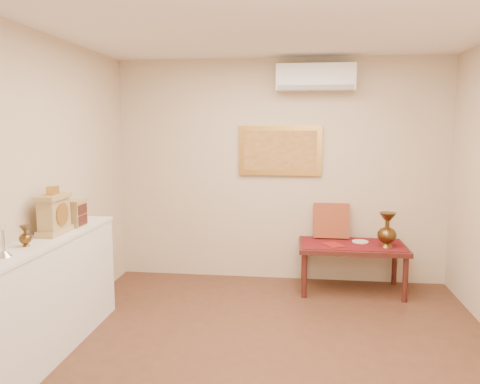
% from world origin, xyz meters
% --- Properties ---
extents(floor, '(4.50, 4.50, 0.00)m').
position_xyz_m(floor, '(0.00, 0.00, 0.00)').
color(floor, brown).
rests_on(floor, ground).
extents(ceiling, '(4.50, 4.50, 0.00)m').
position_xyz_m(ceiling, '(0.00, 0.00, 2.70)').
color(ceiling, white).
rests_on(ceiling, ground).
extents(wall_back, '(4.00, 0.02, 2.70)m').
position_xyz_m(wall_back, '(0.00, 2.25, 1.35)').
color(wall_back, beige).
rests_on(wall_back, ground).
extents(wall_front, '(4.00, 0.02, 2.70)m').
position_xyz_m(wall_front, '(0.00, -2.25, 1.35)').
color(wall_front, beige).
rests_on(wall_front, ground).
extents(wall_left, '(0.02, 4.50, 2.70)m').
position_xyz_m(wall_left, '(-2.00, 0.00, 1.35)').
color(wall_left, beige).
rests_on(wall_left, ground).
extents(candlestick, '(0.11, 0.11, 0.22)m').
position_xyz_m(candlestick, '(-1.81, -0.51, 1.09)').
color(candlestick, silver).
rests_on(candlestick, display_ledge).
extents(brass_urn_small, '(0.09, 0.09, 0.21)m').
position_xyz_m(brass_urn_small, '(-1.83, -0.22, 1.09)').
color(brass_urn_small, brown).
rests_on(brass_urn_small, display_ledge).
extents(table_cloth, '(1.14, 0.59, 0.01)m').
position_xyz_m(table_cloth, '(0.85, 1.88, 0.55)').
color(table_cloth, maroon).
rests_on(table_cloth, low_table).
extents(brass_urn_tall, '(0.21, 0.21, 0.47)m').
position_xyz_m(brass_urn_tall, '(1.21, 1.78, 0.79)').
color(brass_urn_tall, brown).
rests_on(brass_urn_tall, table_cloth).
extents(plate, '(0.19, 0.19, 0.01)m').
position_xyz_m(plate, '(0.95, 1.97, 0.56)').
color(plate, white).
rests_on(plate, table_cloth).
extents(menu, '(0.27, 0.30, 0.01)m').
position_xyz_m(menu, '(0.63, 1.77, 0.56)').
color(menu, maroon).
rests_on(menu, table_cloth).
extents(cushion, '(0.42, 0.18, 0.43)m').
position_xyz_m(cushion, '(0.63, 2.15, 0.77)').
color(cushion, maroon).
rests_on(cushion, table_cloth).
extents(display_ledge, '(0.37, 2.02, 0.98)m').
position_xyz_m(display_ledge, '(-1.82, 0.00, 0.49)').
color(display_ledge, white).
rests_on(display_ledge, floor).
extents(mantel_clock, '(0.17, 0.36, 0.41)m').
position_xyz_m(mantel_clock, '(-1.82, 0.20, 1.15)').
color(mantel_clock, tan).
rests_on(mantel_clock, display_ledge).
extents(wooden_chest, '(0.16, 0.21, 0.24)m').
position_xyz_m(wooden_chest, '(-1.80, 0.52, 1.10)').
color(wooden_chest, tan).
rests_on(wooden_chest, display_ledge).
extents(low_table, '(1.20, 0.70, 0.55)m').
position_xyz_m(low_table, '(0.85, 1.88, 0.48)').
color(low_table, '#441914').
rests_on(low_table, floor).
extents(painting, '(1.00, 0.06, 0.60)m').
position_xyz_m(painting, '(0.00, 2.22, 1.60)').
color(painting, '#B8863B').
rests_on(painting, wall_back).
extents(ac_unit, '(0.90, 0.25, 0.30)m').
position_xyz_m(ac_unit, '(0.40, 2.12, 2.45)').
color(ac_unit, white).
rests_on(ac_unit, wall_back).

